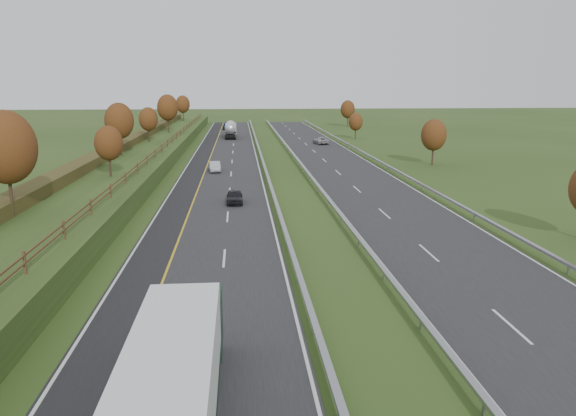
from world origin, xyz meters
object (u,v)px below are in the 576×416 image
at_px(road_tanker, 231,129).
at_px(car_silver_mid, 215,167).
at_px(car_dark_near, 235,196).
at_px(car_small_far, 227,126).
at_px(box_lorry, 170,407).
at_px(car_oncoming, 321,141).

xyz_separation_m(road_tanker, car_silver_mid, (-1.44, -48.84, -1.16)).
relative_size(car_dark_near, car_silver_mid, 0.96).
bearing_deg(road_tanker, car_small_far, 93.08).
xyz_separation_m(box_lorry, car_small_far, (-0.96, 131.10, -1.48)).
relative_size(car_dark_near, car_oncoming, 0.81).
bearing_deg(car_oncoming, car_small_far, -70.74).
distance_m(box_lorry, car_small_far, 131.12).
height_order(road_tanker, car_dark_near, road_tanker).
bearing_deg(car_dark_near, box_lorry, -92.79).
relative_size(box_lorry, car_silver_mid, 4.06).
bearing_deg(car_oncoming, road_tanker, -48.05).
xyz_separation_m(car_silver_mid, car_small_far, (0.22, 71.48, 0.15)).
relative_size(road_tanker, car_small_far, 2.02).
bearing_deg(car_dark_near, car_oncoming, 72.75).
bearing_deg(road_tanker, car_oncoming, -40.92).
height_order(box_lorry, car_oncoming, box_lorry).
distance_m(car_small_far, car_oncoming, 42.29).
height_order(car_dark_near, car_small_far, car_small_far).
relative_size(box_lorry, car_small_far, 2.92).
height_order(car_small_far, car_oncoming, car_small_far).
bearing_deg(car_silver_mid, road_tanker, 83.68).
bearing_deg(car_dark_near, car_silver_mid, 97.06).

